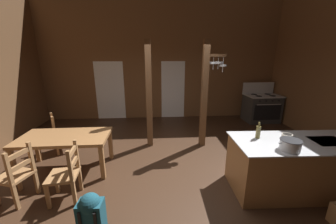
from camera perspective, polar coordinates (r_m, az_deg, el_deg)
The scene contains 16 objects.
ground_plane at distance 4.20m, azimuth 0.43°, elevation -17.63°, with size 9.00×8.13×0.10m, color #382316.
wall_back at distance 7.21m, azimuth -1.91°, elevation 15.12°, with size 9.00×0.14×4.27m, color brown.
glazed_door_back_left at distance 7.41m, azimuth -16.30°, elevation 5.85°, with size 1.00×0.01×2.05m, color white.
glazed_panel_back_right at distance 7.27m, azimuth 1.44°, elevation 6.32°, with size 0.84×0.01×2.05m, color white.
kitchen_island at distance 4.14m, azimuth 32.78°, elevation -12.88°, with size 2.19×1.03×0.91m.
stove_range at distance 7.68m, azimuth 25.25°, elevation 1.13°, with size 1.16×0.85×1.32m.
support_post_with_pot_rack at distance 4.94m, azimuth 10.77°, elevation 5.79°, with size 0.56×0.21×2.62m.
support_post_center at distance 4.89m, azimuth -5.49°, elevation 4.69°, with size 0.14×0.14×2.62m.
dining_table at distance 4.48m, azimuth -27.53°, elevation -7.16°, with size 1.71×0.91×0.74m.
ladderback_chair_near_window at distance 3.69m, azimuth -27.19°, elevation -15.62°, with size 0.48×0.48×0.95m.
ladderback_chair_by_post at distance 5.45m, azimuth -28.33°, elevation -5.48°, with size 0.60×0.60×0.95m.
ladderback_chair_at_table_end at distance 4.08m, azimuth -37.45°, elevation -14.23°, with size 0.55×0.55×0.95m.
backpack at distance 3.06m, azimuth -21.24°, elevation -25.39°, with size 0.33×0.32×0.60m.
stockpot_on_counter at distance 3.50m, azimuth 31.73°, elevation -8.05°, with size 0.37×0.30×0.16m.
mixing_bowl_on_counter at distance 4.00m, azimuth 31.07°, elevation -5.88°, with size 0.17×0.17×0.06m.
bottle_tall_on_counter at distance 3.71m, azimuth 24.52°, elevation -5.20°, with size 0.07×0.07×0.29m.
Camera 1 is at (-0.27, -3.47, 2.30)m, focal length 21.19 mm.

